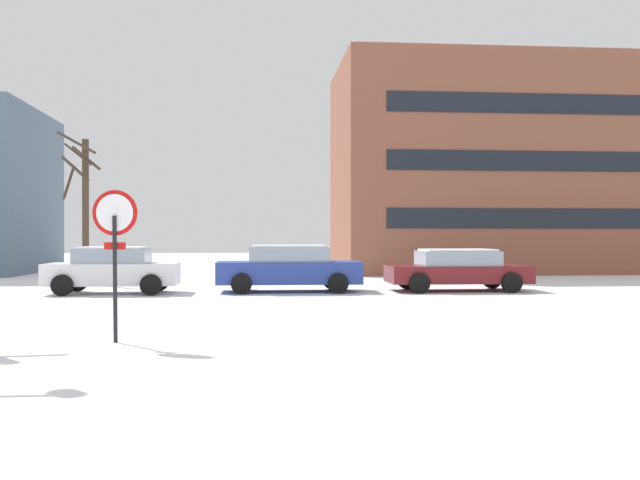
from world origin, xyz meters
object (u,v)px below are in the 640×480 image
at_px(parked_car_white, 113,270).
at_px(stop_sign, 115,236).
at_px(parked_car_blue, 289,268).
at_px(parked_car_maroon, 457,269).

bearing_deg(parked_car_white, stop_sign, -78.83).
bearing_deg(stop_sign, parked_car_white, 101.17).
bearing_deg(stop_sign, parked_car_blue, 72.34).
xyz_separation_m(stop_sign, parked_car_white, (-2.05, 10.40, -1.05)).
height_order(parked_car_blue, parked_car_maroon, parked_car_blue).
relative_size(parked_car_blue, parked_car_maroon, 1.01).
distance_m(stop_sign, parked_car_blue, 11.19).
bearing_deg(parked_car_white, parked_car_maroon, 0.26).
xyz_separation_m(stop_sign, parked_car_blue, (3.38, 10.62, -1.02)).
distance_m(stop_sign, parked_car_maroon, 13.71).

